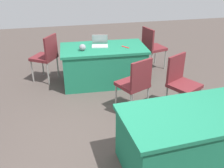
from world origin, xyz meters
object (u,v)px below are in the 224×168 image
(chair_tucked_left, at_px, (152,45))
(chair_tucked_right, at_px, (46,55))
(chair_near_front, at_px, (181,80))
(chair_back_row, at_px, (135,82))
(table_mid_right, at_px, (191,139))
(table_foreground, at_px, (104,65))
(yarn_ball, at_px, (83,47))
(scissors_red, at_px, (125,47))
(laptop_silver, at_px, (100,44))

(chair_tucked_left, xyz_separation_m, chair_tucked_right, (2.34, 0.15, 0.01))
(chair_near_front, xyz_separation_m, chair_back_row, (0.75, -0.11, -0.00))
(chair_tucked_left, distance_m, chair_back_row, 1.97)
(table_mid_right, xyz_separation_m, chair_near_front, (-0.43, -1.21, 0.18))
(table_foreground, height_order, table_mid_right, same)
(chair_back_row, height_order, yarn_ball, chair_back_row)
(table_mid_right, height_order, chair_near_front, chair_near_front)
(yarn_ball, height_order, scissors_red, yarn_ball)
(chair_tucked_left, bearing_deg, chair_tucked_right, -101.27)
(table_foreground, relative_size, chair_back_row, 1.79)
(chair_tucked_left, height_order, chair_tucked_right, chair_tucked_right)
(chair_tucked_right, relative_size, chair_back_row, 1.01)
(table_foreground, xyz_separation_m, chair_tucked_left, (-1.22, -0.49, 0.17))
(table_mid_right, height_order, chair_tucked_right, chair_tucked_right)
(table_mid_right, xyz_separation_m, chair_back_row, (0.32, -1.32, 0.17))
(chair_tucked_right, height_order, laptop_silver, chair_tucked_right)
(laptop_silver, bearing_deg, scissors_red, 167.52)
(chair_back_row, xyz_separation_m, laptop_silver, (0.34, -1.35, 0.24))
(chair_tucked_right, bearing_deg, laptop_silver, -70.04)
(chair_tucked_right, relative_size, scissors_red, 5.44)
(chair_near_front, distance_m, laptop_silver, 1.83)
(table_foreground, bearing_deg, table_mid_right, 103.28)
(table_foreground, xyz_separation_m, yarn_ball, (0.42, 0.11, 0.44))
(chair_near_front, xyz_separation_m, scissors_red, (0.61, -1.25, 0.21))
(chair_near_front, height_order, yarn_ball, chair_near_front)
(chair_near_front, relative_size, chair_tucked_right, 0.99)
(chair_tucked_left, bearing_deg, chair_back_row, -43.14)
(table_foreground, distance_m, scissors_red, 0.58)
(chair_tucked_right, xyz_separation_m, laptop_silver, (-1.08, 0.24, 0.23))
(table_foreground, distance_m, chair_tucked_right, 1.19)
(table_foreground, bearing_deg, chair_tucked_right, -16.84)
(chair_tucked_left, relative_size, yarn_ball, 7.64)
(table_mid_right, distance_m, chair_tucked_right, 3.39)
(yarn_ball, bearing_deg, table_mid_right, 112.78)
(yarn_ball, bearing_deg, chair_tucked_right, -32.90)
(yarn_ball, bearing_deg, laptop_silver, -149.91)
(laptop_silver, bearing_deg, chair_back_row, 114.46)
(table_mid_right, bearing_deg, laptop_silver, -76.19)
(chair_tucked_left, xyz_separation_m, yarn_ball, (1.64, 0.60, 0.27))
(table_mid_right, bearing_deg, chair_tucked_right, -59.21)
(chair_tucked_left, bearing_deg, table_mid_right, -26.29)
(chair_back_row, distance_m, laptop_silver, 1.41)
(table_foreground, relative_size, yarn_ball, 13.70)
(chair_near_front, bearing_deg, yarn_ball, -68.93)
(chair_back_row, bearing_deg, chair_tucked_right, 107.06)
(chair_near_front, bearing_deg, chair_back_row, -36.78)
(table_mid_right, height_order, laptop_silver, laptop_silver)
(chair_tucked_right, xyz_separation_m, scissors_red, (-1.55, 0.44, 0.20))
(laptop_silver, bearing_deg, chair_tucked_right, -2.11)
(table_mid_right, bearing_deg, chair_tucked_left, -101.36)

